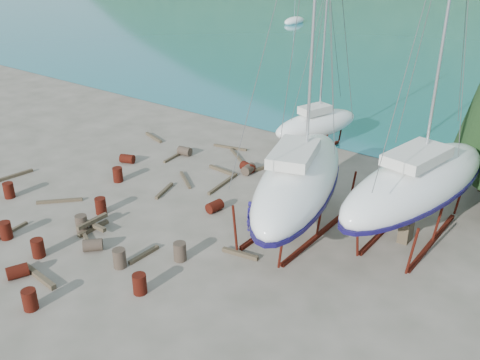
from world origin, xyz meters
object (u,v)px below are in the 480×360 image
Objects in this scene: large_sailboat_near at (299,179)px; worker at (251,216)px; large_sailboat_far at (417,183)px; small_sailboat_shore at (316,124)px.

worker is at bearing -164.72° from large_sailboat_near.
large_sailboat_far is (4.65, 2.93, 0.05)m from large_sailboat_near.
small_sailboat_shore is at bearing 151.98° from large_sailboat_far.
small_sailboat_shore is (-4.80, 10.26, -1.04)m from large_sailboat_near.
large_sailboat_far reaches higher than small_sailboat_shore.
large_sailboat_near is at bearing -137.92° from large_sailboat_far.
worker is at bearing -137.73° from large_sailboat_far.
large_sailboat_near is 1.00× the size of large_sailboat_far.
small_sailboat_shore is 7.01× the size of worker.
large_sailboat_near reaches higher than small_sailboat_shore.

